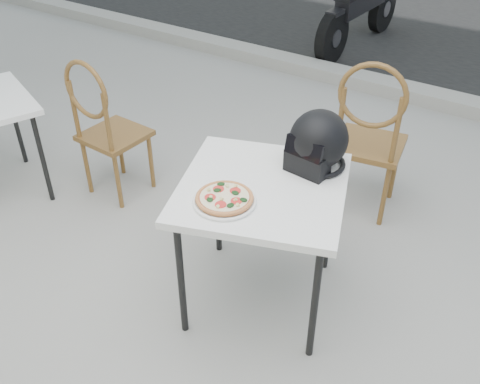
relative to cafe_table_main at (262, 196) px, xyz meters
The scene contains 9 objects.
ground 0.68m from the cafe_table_main, 88.37° to the right, with size 80.00×80.00×0.00m, color #A19F98.
curb 2.97m from the cafe_table_main, 89.95° to the left, with size 30.00×0.25×0.12m, color gray.
cafe_table_main is the anchor object (origin of this frame).
plate 0.24m from the cafe_table_main, 107.22° to the right, with size 0.38×0.38×0.02m.
pizza 0.24m from the cafe_table_main, 107.21° to the right, with size 0.30×0.30×0.03m.
helmet 0.37m from the cafe_table_main, 65.96° to the left, with size 0.31×0.32×0.29m.
cafe_chair_main 1.04m from the cafe_table_main, 82.65° to the left, with size 0.47×0.47×1.07m.
cafe_chair_side 1.38m from the cafe_table_main, 169.08° to the left, with size 0.40×0.40×1.00m.
motorcycle 4.10m from the cafe_table_main, 106.39° to the left, with size 0.47×1.82×0.91m.
Camera 1 is at (1.06, -1.69, 2.16)m, focal length 40.00 mm.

